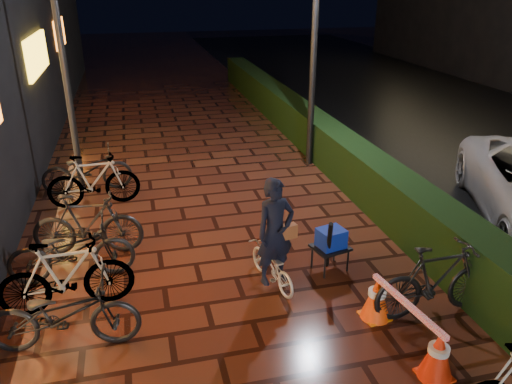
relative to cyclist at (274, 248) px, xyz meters
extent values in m
plane|color=#381911|center=(-0.51, -1.89, -0.65)|extent=(80.00, 80.00, 0.00)
cube|color=black|center=(2.79, 6.11, -0.15)|extent=(0.70, 20.00, 1.00)
cube|color=yellow|center=(-3.96, 7.11, 1.95)|extent=(0.08, 2.80, 0.90)
cube|color=orange|center=(-3.96, 12.11, 1.95)|extent=(0.08, 2.20, 0.90)
cylinder|color=black|center=(2.34, 4.97, 2.15)|extent=(0.20, 0.20, 5.60)
cylinder|color=black|center=(-3.08, 4.59, 1.90)|extent=(0.17, 0.17, 5.11)
imported|color=silver|center=(-0.01, 0.05, -0.33)|extent=(0.70, 1.29, 0.64)
imported|color=black|center=(0.01, -0.04, 0.28)|extent=(0.68, 0.52, 1.64)
cube|color=brown|center=(0.20, -0.02, 0.25)|extent=(0.31, 0.19, 0.21)
cone|color=red|center=(1.33, -2.28, -0.33)|extent=(0.41, 0.41, 0.65)
cone|color=#FF480D|center=(1.16, -1.09, -0.33)|extent=(0.41, 0.41, 0.65)
cube|color=red|center=(1.33, -2.28, -0.64)|extent=(0.40, 0.40, 0.03)
cube|color=orange|center=(1.16, -1.09, -0.64)|extent=(0.40, 0.40, 0.03)
cube|color=red|center=(1.25, -1.68, -0.04)|extent=(0.27, 1.39, 0.07)
cube|color=black|center=(1.00, 0.21, -0.25)|extent=(0.64, 0.56, 0.04)
cylinder|color=black|center=(0.83, -0.01, -0.46)|extent=(0.04, 0.04, 0.38)
cylinder|color=black|center=(1.25, 0.09, -0.46)|extent=(0.04, 0.04, 0.38)
cylinder|color=black|center=(0.74, 0.34, -0.46)|extent=(0.04, 0.04, 0.38)
cylinder|color=black|center=(1.17, 0.44, -0.46)|extent=(0.04, 0.04, 0.38)
cube|color=#0B2092|center=(1.00, 0.21, -0.08)|extent=(0.47, 0.42, 0.30)
cylinder|color=black|center=(0.89, 0.03, -0.10)|extent=(0.21, 0.43, 0.96)
imported|color=black|center=(-2.94, 0.13, -0.11)|extent=(1.85, 0.62, 1.09)
imported|color=black|center=(-2.92, 4.46, -0.16)|extent=(1.91, 0.76, 0.99)
imported|color=black|center=(-2.90, -0.69, -0.16)|extent=(1.93, 0.85, 0.99)
imported|color=black|center=(-2.74, 3.67, -0.11)|extent=(1.84, 0.58, 1.09)
imported|color=black|center=(-2.75, 1.67, -0.11)|extent=(1.88, 0.78, 1.09)
imported|color=black|center=(-2.95, 0.93, -0.16)|extent=(1.88, 0.67, 0.99)
imported|color=black|center=(1.96, -1.21, -0.11)|extent=(1.83, 0.53, 1.09)
camera|label=1|loc=(-1.81, -6.17, 3.69)|focal=35.00mm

